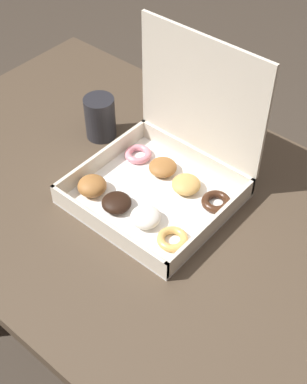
% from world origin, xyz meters
% --- Properties ---
extents(ground_plane, '(8.00, 8.00, 0.00)m').
position_xyz_m(ground_plane, '(0.00, 0.00, 0.00)').
color(ground_plane, '#42382D').
extents(dining_table, '(1.25, 0.77, 0.77)m').
position_xyz_m(dining_table, '(0.00, 0.00, 0.66)').
color(dining_table, '#4C3D2D').
rests_on(dining_table, ground_plane).
extents(donut_box, '(0.32, 0.31, 0.33)m').
position_xyz_m(donut_box, '(0.01, 0.06, 0.84)').
color(donut_box, white).
rests_on(donut_box, dining_table).
extents(coffee_mug, '(0.07, 0.07, 0.11)m').
position_xyz_m(coffee_mug, '(-0.23, 0.10, 0.83)').
color(coffee_mug, '#232328').
rests_on(coffee_mug, dining_table).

